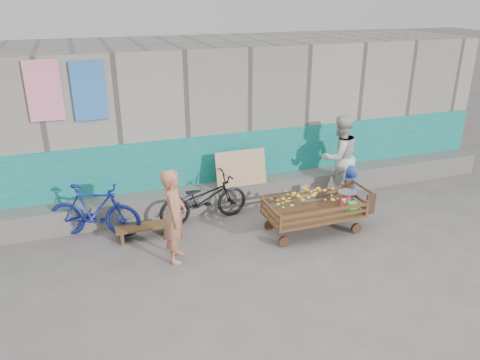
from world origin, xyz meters
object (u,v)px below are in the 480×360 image
object	(u,v)px
bench	(144,229)
woman	(339,157)
banana_cart	(312,205)
child	(351,186)
bicycle_dark	(204,199)
bicycle_blue	(94,211)
vendor_man	(174,216)

from	to	relation	value
bench	woman	world-z (taller)	woman
banana_cart	woman	xyz separation A→B (m)	(1.22, 1.20, 0.33)
woman	child	bearing A→B (deg)	83.83
bench	child	xyz separation A→B (m)	(4.03, -0.06, 0.24)
woman	bicycle_dark	xyz separation A→B (m)	(-2.88, -0.15, -0.42)
banana_cart	bench	xyz separation A→B (m)	(-2.81, 0.76, -0.35)
child	bicycle_blue	xyz separation A→B (m)	(-4.80, 0.41, 0.06)
banana_cart	bicycle_dark	distance (m)	1.97
child	bicycle_dark	xyz separation A→B (m)	(-2.88, 0.34, 0.02)
banana_cart	vendor_man	size ratio (longest dim) A/B	1.21
woman	banana_cart	bearing A→B (deg)	38.41
child	bicycle_blue	distance (m)	4.82
banana_cart	bicycle_blue	world-z (taller)	bicycle_blue
bicycle_blue	bench	bearing A→B (deg)	-90.69
bench	bicycle_dark	distance (m)	1.21
banana_cart	vendor_man	xyz separation A→B (m)	(-2.43, -0.09, 0.23)
bench	vendor_man	world-z (taller)	vendor_man
banana_cart	vendor_man	distance (m)	2.45
bench	banana_cart	bearing A→B (deg)	-15.23
banana_cart	bicycle_dark	size ratio (longest dim) A/B	1.09
banana_cart	bench	bearing A→B (deg)	164.77
bicycle_blue	vendor_man	bearing A→B (deg)	-112.61
vendor_man	bicycle_dark	world-z (taller)	vendor_man
child	bicycle_blue	world-z (taller)	bicycle_blue
woman	child	size ratio (longest dim) A/B	2.05
bicycle_dark	woman	bearing A→B (deg)	-93.39
bicycle_dark	banana_cart	bearing A→B (deg)	-128.64
woman	child	distance (m)	0.66
bench	vendor_man	bearing A→B (deg)	-66.42
bench	vendor_man	distance (m)	1.10
bicycle_dark	bicycle_blue	size ratio (longest dim) A/B	1.06
vendor_man	bicycle_dark	distance (m)	1.41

